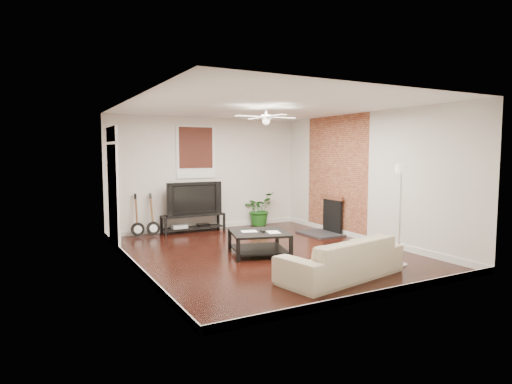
# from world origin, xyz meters

# --- Properties ---
(room) EXTENTS (5.01, 6.01, 2.81)m
(room) POSITION_xyz_m (0.00, 0.00, 1.40)
(room) COLOR black
(room) RESTS_ON ground
(brick_accent) EXTENTS (0.02, 2.20, 2.80)m
(brick_accent) POSITION_xyz_m (2.49, 1.00, 1.40)
(brick_accent) COLOR brown
(brick_accent) RESTS_ON floor
(fireplace) EXTENTS (0.80, 1.10, 0.92)m
(fireplace) POSITION_xyz_m (2.20, 1.00, 0.46)
(fireplace) COLOR black
(fireplace) RESTS_ON floor
(window_back) EXTENTS (1.00, 0.06, 1.30)m
(window_back) POSITION_xyz_m (-0.30, 2.97, 1.95)
(window_back) COLOR #36110E
(window_back) RESTS_ON wall_back
(door_left) EXTENTS (0.08, 1.00, 2.50)m
(door_left) POSITION_xyz_m (-2.46, 1.90, 1.25)
(door_left) COLOR white
(door_left) RESTS_ON wall_left
(tv_stand) EXTENTS (1.54, 0.41, 0.43)m
(tv_stand) POSITION_xyz_m (-0.46, 2.78, 0.22)
(tv_stand) COLOR black
(tv_stand) RESTS_ON floor
(tv) EXTENTS (1.38, 0.18, 0.79)m
(tv) POSITION_xyz_m (-0.46, 2.80, 0.83)
(tv) COLOR black
(tv) RESTS_ON tv_stand
(coffee_table) EXTENTS (1.29, 1.29, 0.44)m
(coffee_table) POSITION_xyz_m (-0.17, -0.04, 0.22)
(coffee_table) COLOR black
(coffee_table) RESTS_ON floor
(sofa) EXTENTS (2.26, 1.24, 0.63)m
(sofa) POSITION_xyz_m (0.21, -1.99, 0.31)
(sofa) COLOR #C2B192
(sofa) RESTS_ON floor
(floor_lamp) EXTENTS (0.34, 0.34, 1.75)m
(floor_lamp) POSITION_xyz_m (1.56, -1.89, 0.87)
(floor_lamp) COLOR silver
(floor_lamp) RESTS_ON floor
(potted_plant) EXTENTS (1.04, 1.01, 0.88)m
(potted_plant) POSITION_xyz_m (1.40, 2.82, 0.44)
(potted_plant) COLOR #1E601B
(potted_plant) RESTS_ON floor
(guitar_left) EXTENTS (0.32, 0.24, 1.00)m
(guitar_left) POSITION_xyz_m (-1.82, 2.75, 0.50)
(guitar_left) COLOR black
(guitar_left) RESTS_ON floor
(guitar_right) EXTENTS (0.31, 0.23, 1.00)m
(guitar_right) POSITION_xyz_m (-1.47, 2.72, 0.50)
(guitar_right) COLOR black
(guitar_right) RESTS_ON floor
(ceiling_fan) EXTENTS (1.24, 1.24, 0.32)m
(ceiling_fan) POSITION_xyz_m (0.00, 0.00, 2.60)
(ceiling_fan) COLOR white
(ceiling_fan) RESTS_ON ceiling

